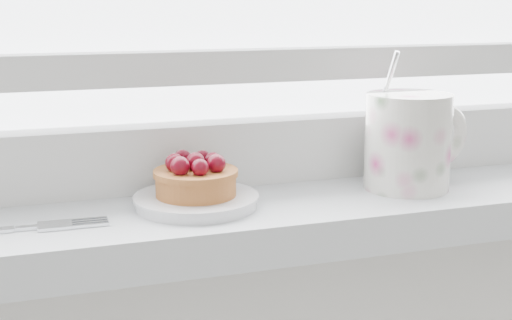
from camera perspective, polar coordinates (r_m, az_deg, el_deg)
name	(u,v)px	position (r m, az deg, el deg)	size (l,w,h in m)	color
saucer	(196,201)	(0.71, -4.80, -3.29)	(0.12, 0.12, 0.01)	silver
raspberry_tart	(196,177)	(0.70, -4.85, -1.39)	(0.08, 0.08, 0.04)	brown
floral_mug	(410,139)	(0.78, 12.24, 1.64)	(0.14, 0.11, 0.15)	silver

